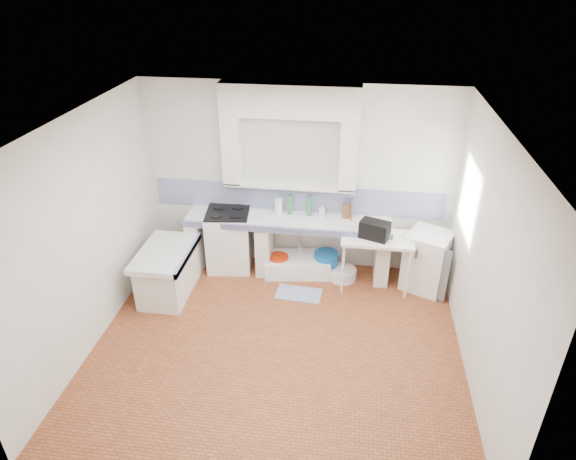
# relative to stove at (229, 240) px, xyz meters

# --- Properties ---
(floor) EXTENTS (4.50, 4.50, 0.00)m
(floor) POSITION_rel_stove_xyz_m (1.00, -1.72, -0.46)
(floor) COLOR #974C2A
(floor) RESTS_ON ground
(ceiling) EXTENTS (4.50, 4.50, 0.00)m
(ceiling) POSITION_rel_stove_xyz_m (1.00, -1.72, 2.34)
(ceiling) COLOR white
(ceiling) RESTS_ON ground
(wall_back) EXTENTS (4.50, 0.00, 4.50)m
(wall_back) POSITION_rel_stove_xyz_m (1.00, 0.28, 0.94)
(wall_back) COLOR white
(wall_back) RESTS_ON ground
(wall_front) EXTENTS (4.50, 0.00, 4.50)m
(wall_front) POSITION_rel_stove_xyz_m (1.00, -3.72, 0.94)
(wall_front) COLOR white
(wall_front) RESTS_ON ground
(wall_left) EXTENTS (0.00, 4.50, 4.50)m
(wall_left) POSITION_rel_stove_xyz_m (-1.25, -1.72, 0.94)
(wall_left) COLOR white
(wall_left) RESTS_ON ground
(wall_right) EXTENTS (0.00, 4.50, 4.50)m
(wall_right) POSITION_rel_stove_xyz_m (3.25, -1.72, 0.94)
(wall_right) COLOR white
(wall_right) RESTS_ON ground
(alcove_mass) EXTENTS (1.90, 0.25, 0.45)m
(alcove_mass) POSITION_rel_stove_xyz_m (0.90, 0.16, 2.12)
(alcove_mass) COLOR white
(alcove_mass) RESTS_ON ground
(window_frame) EXTENTS (0.35, 0.86, 1.06)m
(window_frame) POSITION_rel_stove_xyz_m (3.43, -0.52, 1.14)
(window_frame) COLOR #3A2412
(window_frame) RESTS_ON ground
(lace_valance) EXTENTS (0.01, 0.84, 0.24)m
(lace_valance) POSITION_rel_stove_xyz_m (3.28, -0.52, 1.52)
(lace_valance) COLOR white
(lace_valance) RESTS_ON ground
(counter_slab) EXTENTS (3.00, 0.60, 0.08)m
(counter_slab) POSITION_rel_stove_xyz_m (0.90, -0.02, 0.40)
(counter_slab) COLOR white
(counter_slab) RESTS_ON ground
(counter_lip) EXTENTS (3.00, 0.04, 0.10)m
(counter_lip) POSITION_rel_stove_xyz_m (0.90, -0.30, 0.40)
(counter_lip) COLOR navy
(counter_lip) RESTS_ON ground
(counter_pier_left) EXTENTS (0.20, 0.55, 0.82)m
(counter_pier_left) POSITION_rel_stove_xyz_m (-0.50, -0.02, -0.05)
(counter_pier_left) COLOR white
(counter_pier_left) RESTS_ON ground
(counter_pier_mid) EXTENTS (0.20, 0.55, 0.82)m
(counter_pier_mid) POSITION_rel_stove_xyz_m (0.55, -0.02, -0.05)
(counter_pier_mid) COLOR white
(counter_pier_mid) RESTS_ON ground
(counter_pier_right) EXTENTS (0.20, 0.55, 0.82)m
(counter_pier_right) POSITION_rel_stove_xyz_m (2.30, -0.02, -0.05)
(counter_pier_right) COLOR white
(counter_pier_right) RESTS_ON ground
(peninsula_top) EXTENTS (0.70, 1.10, 0.08)m
(peninsula_top) POSITION_rel_stove_xyz_m (-0.70, -0.82, 0.20)
(peninsula_top) COLOR white
(peninsula_top) RESTS_ON ground
(peninsula_base) EXTENTS (0.60, 1.00, 0.62)m
(peninsula_base) POSITION_rel_stove_xyz_m (-0.70, -0.82, -0.15)
(peninsula_base) COLOR white
(peninsula_base) RESTS_ON ground
(peninsula_lip) EXTENTS (0.04, 1.10, 0.10)m
(peninsula_lip) POSITION_rel_stove_xyz_m (-0.37, -0.82, 0.20)
(peninsula_lip) COLOR navy
(peninsula_lip) RESTS_ON ground
(backsplash) EXTENTS (4.27, 0.03, 0.40)m
(backsplash) POSITION_rel_stove_xyz_m (1.00, 0.27, 0.64)
(backsplash) COLOR navy
(backsplash) RESTS_ON ground
(stove) EXTENTS (0.71, 0.70, 0.92)m
(stove) POSITION_rel_stove_xyz_m (0.00, 0.00, 0.00)
(stove) COLOR white
(stove) RESTS_ON ground
(sink) EXTENTS (1.03, 0.65, 0.23)m
(sink) POSITION_rel_stove_xyz_m (1.05, -0.04, -0.34)
(sink) COLOR white
(sink) RESTS_ON ground
(side_table) EXTENTS (0.99, 0.55, 0.04)m
(side_table) POSITION_rel_stove_xyz_m (2.19, -0.26, -0.04)
(side_table) COLOR white
(side_table) RESTS_ON ground
(fridge) EXTENTS (0.75, 0.75, 0.87)m
(fridge) POSITION_rel_stove_xyz_m (2.93, -0.15, -0.02)
(fridge) COLOR white
(fridge) RESTS_ON ground
(bucket_red) EXTENTS (0.32, 0.32, 0.29)m
(bucket_red) POSITION_rel_stove_xyz_m (0.77, -0.10, -0.31)
(bucket_red) COLOR red
(bucket_red) RESTS_ON ground
(bucket_orange) EXTENTS (0.32, 0.32, 0.25)m
(bucket_orange) POSITION_rel_stove_xyz_m (1.14, -0.14, -0.33)
(bucket_orange) COLOR #D94F29
(bucket_orange) RESTS_ON ground
(bucket_blue) EXTENTS (0.41, 0.41, 0.34)m
(bucket_blue) POSITION_rel_stove_xyz_m (1.48, 0.00, -0.29)
(bucket_blue) COLOR #105AAE
(bucket_blue) RESTS_ON ground
(basin_white) EXTENTS (0.45, 0.45, 0.16)m
(basin_white) POSITION_rel_stove_xyz_m (1.74, -0.12, -0.38)
(basin_white) COLOR white
(basin_white) RESTS_ON ground
(water_bottle_a) EXTENTS (0.12, 0.12, 0.34)m
(water_bottle_a) POSITION_rel_stove_xyz_m (1.07, 0.13, -0.29)
(water_bottle_a) COLOR silver
(water_bottle_a) RESTS_ON ground
(water_bottle_b) EXTENTS (0.10, 0.10, 0.33)m
(water_bottle_b) POSITION_rel_stove_xyz_m (1.30, 0.13, -0.29)
(water_bottle_b) COLOR silver
(water_bottle_b) RESTS_ON ground
(black_bag) EXTENTS (0.45, 0.35, 0.25)m
(black_bag) POSITION_rel_stove_xyz_m (2.15, -0.29, 0.49)
(black_bag) COLOR black
(black_bag) RESTS_ON side_table
(green_bottle_a) EXTENTS (0.08, 0.08, 0.30)m
(green_bottle_a) POSITION_rel_stove_xyz_m (0.91, 0.13, 0.59)
(green_bottle_a) COLOR #2F7B45
(green_bottle_a) RESTS_ON counter_slab
(green_bottle_b) EXTENTS (0.08, 0.08, 0.32)m
(green_bottle_b) POSITION_rel_stove_xyz_m (1.20, 0.13, 0.60)
(green_bottle_b) COLOR #2F7B45
(green_bottle_b) RESTS_ON counter_slab
(knife_block) EXTENTS (0.12, 0.11, 0.21)m
(knife_block) POSITION_rel_stove_xyz_m (1.74, 0.13, 0.55)
(knife_block) COLOR brown
(knife_block) RESTS_ON counter_slab
(cutting_board) EXTENTS (0.02, 0.21, 0.28)m
(cutting_board) POSITION_rel_stove_xyz_m (1.82, 0.13, 0.58)
(cutting_board) COLOR brown
(cutting_board) RESTS_ON counter_slab
(paper_towel) EXTENTS (0.13, 0.13, 0.23)m
(paper_towel) POSITION_rel_stove_xyz_m (0.74, 0.13, 0.56)
(paper_towel) COLOR white
(paper_towel) RESTS_ON counter_slab
(soap_bottle) EXTENTS (0.09, 0.09, 0.18)m
(soap_bottle) POSITION_rel_stove_xyz_m (1.38, 0.13, 0.53)
(soap_bottle) COLOR white
(soap_bottle) RESTS_ON counter_slab
(rug) EXTENTS (0.67, 0.41, 0.01)m
(rug) POSITION_rel_stove_xyz_m (1.14, -0.61, -0.45)
(rug) COLOR #3E5993
(rug) RESTS_ON ground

